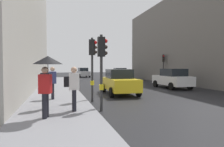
# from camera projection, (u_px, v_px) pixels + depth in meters

# --- Properties ---
(ground_plane) EXTENTS (120.00, 120.00, 0.00)m
(ground_plane) POSITION_uv_depth(u_px,v_px,m) (203.00, 105.00, 9.79)
(ground_plane) COLOR black
(sidewalk_kerb) EXTENTS (3.14, 40.00, 0.16)m
(sidewalk_kerb) POSITION_uv_depth(u_px,v_px,m) (57.00, 93.00, 13.61)
(sidewalk_kerb) COLOR gray
(sidewalk_kerb) RESTS_ON ground
(building_facade_right) EXTENTS (12.00, 24.91, 10.20)m
(building_facade_right) POSITION_uv_depth(u_px,v_px,m) (216.00, 41.00, 23.55)
(building_facade_right) COLOR slate
(building_facade_right) RESTS_ON ground
(traffic_light_near_left) EXTENTS (0.43, 0.24, 3.31)m
(traffic_light_near_left) POSITION_uv_depth(u_px,v_px,m) (102.00, 59.00, 8.34)
(traffic_light_near_left) COLOR #2D2D2D
(traffic_light_near_left) RESTS_ON ground
(traffic_light_mid_street) EXTENTS (0.34, 0.45, 3.48)m
(traffic_light_mid_street) POSITION_uv_depth(u_px,v_px,m) (163.00, 63.00, 23.38)
(traffic_light_mid_street) COLOR #2D2D2D
(traffic_light_mid_street) RESTS_ON ground
(traffic_light_near_right) EXTENTS (0.45, 0.34, 3.51)m
(traffic_light_near_right) POSITION_uv_depth(u_px,v_px,m) (93.00, 58.00, 10.50)
(traffic_light_near_right) COLOR #2D2D2D
(traffic_light_near_right) RESTS_ON ground
(car_green_estate) EXTENTS (2.28, 4.33, 1.76)m
(car_green_estate) POSITION_uv_depth(u_px,v_px,m) (120.00, 74.00, 29.80)
(car_green_estate) COLOR #2D6038
(car_green_estate) RESTS_ON ground
(car_white_compact) EXTENTS (2.05, 4.22, 1.76)m
(car_white_compact) POSITION_uv_depth(u_px,v_px,m) (172.00, 79.00, 17.37)
(car_white_compact) COLOR silver
(car_white_compact) RESTS_ON ground
(car_yellow_taxi) EXTENTS (2.19, 4.29, 1.76)m
(car_yellow_taxi) POSITION_uv_depth(u_px,v_px,m) (120.00, 82.00, 13.71)
(car_yellow_taxi) COLOR yellow
(car_yellow_taxi) RESTS_ON ground
(car_silver_hatchback) EXTENTS (2.24, 4.31, 1.76)m
(car_silver_hatchback) POSITION_uv_depth(u_px,v_px,m) (83.00, 72.00, 36.36)
(car_silver_hatchback) COLOR #BCBCC1
(car_silver_hatchback) RESTS_ON ground
(pedestrian_with_umbrella) EXTENTS (1.00, 1.00, 2.14)m
(pedestrian_with_umbrella) POSITION_uv_depth(u_px,v_px,m) (47.00, 69.00, 6.62)
(pedestrian_with_umbrella) COLOR black
(pedestrian_with_umbrella) RESTS_ON sidewalk_kerb
(pedestrian_with_black_backpack) EXTENTS (0.61, 0.36, 1.77)m
(pedestrian_with_black_backpack) POSITION_uv_depth(u_px,v_px,m) (73.00, 86.00, 7.71)
(pedestrian_with_black_backpack) COLOR black
(pedestrian_with_black_backpack) RESTS_ON sidewalk_kerb
(pedestrian_with_grey_backpack) EXTENTS (0.60, 0.36, 1.77)m
(pedestrian_with_grey_backpack) POSITION_uv_depth(u_px,v_px,m) (52.00, 81.00, 10.56)
(pedestrian_with_grey_backpack) COLOR black
(pedestrian_with_grey_backpack) RESTS_ON sidewalk_kerb
(pedestrian_in_dark_coat) EXTENTS (0.44, 0.36, 1.77)m
(pedestrian_in_dark_coat) POSITION_uv_depth(u_px,v_px,m) (46.00, 86.00, 8.06)
(pedestrian_in_dark_coat) COLOR black
(pedestrian_in_dark_coat) RESTS_ON sidewalk_kerb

